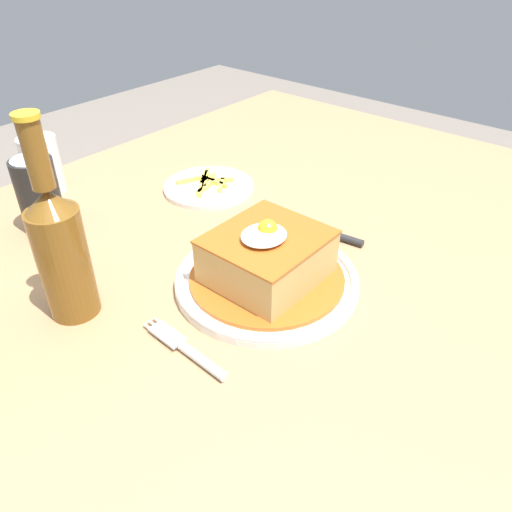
# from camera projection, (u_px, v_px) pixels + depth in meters

# --- Properties ---
(dining_table) EXTENTS (1.38, 1.06, 0.75)m
(dining_table) POSITION_uv_depth(u_px,v_px,m) (260.00, 305.00, 0.82)
(dining_table) COLOR #A87F56
(dining_table) RESTS_ON ground_plane
(main_plate) EXTENTS (0.26, 0.26, 0.02)m
(main_plate) POSITION_uv_depth(u_px,v_px,m) (267.00, 279.00, 0.71)
(main_plate) COLOR white
(main_plate) RESTS_ON dining_table
(sandwich_meal) EXTENTS (0.22, 0.22, 0.10)m
(sandwich_meal) POSITION_uv_depth(u_px,v_px,m) (267.00, 259.00, 0.69)
(sandwich_meal) COLOR #B75B1E
(sandwich_meal) RESTS_ON main_plate
(fork) EXTENTS (0.02, 0.14, 0.01)m
(fork) POSITION_uv_depth(u_px,v_px,m) (191.00, 352.00, 0.60)
(fork) COLOR silver
(fork) RESTS_ON dining_table
(knife) EXTENTS (0.04, 0.17, 0.01)m
(knife) POSITION_uv_depth(u_px,v_px,m) (328.00, 233.00, 0.82)
(knife) COLOR #262628
(knife) RESTS_ON dining_table
(soda_can) EXTENTS (0.07, 0.07, 0.12)m
(soda_can) POSITION_uv_depth(u_px,v_px,m) (39.00, 195.00, 0.81)
(soda_can) COLOR black
(soda_can) RESTS_ON dining_table
(beer_bottle_amber) EXTENTS (0.06, 0.06, 0.27)m
(beer_bottle_amber) POSITION_uv_depth(u_px,v_px,m) (60.00, 247.00, 0.61)
(beer_bottle_amber) COLOR brown
(beer_bottle_amber) RESTS_ON dining_table
(drinking_glass) EXTENTS (0.07, 0.07, 0.10)m
(drinking_glass) POSITION_uv_depth(u_px,v_px,m) (43.00, 169.00, 0.93)
(drinking_glass) COLOR #3F2314
(drinking_glass) RESTS_ON dining_table
(side_plate_fries) EXTENTS (0.17, 0.17, 0.02)m
(side_plate_fries) POSITION_uv_depth(u_px,v_px,m) (209.00, 186.00, 0.96)
(side_plate_fries) COLOR white
(side_plate_fries) RESTS_ON dining_table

